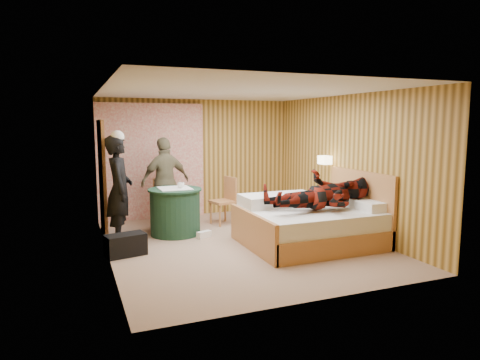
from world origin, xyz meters
name	(u,v)px	position (x,y,z in m)	size (l,w,h in m)	color
floor	(239,243)	(0.00, 0.00, 0.00)	(4.20, 5.00, 0.01)	#A1816A
ceiling	(239,91)	(0.00, 0.00, 2.50)	(4.20, 5.00, 0.01)	silver
wall_back	(197,158)	(0.00, 2.50, 1.25)	(4.20, 0.02, 2.50)	tan
wall_left	(105,174)	(-2.10, 0.00, 1.25)	(0.02, 5.00, 2.50)	tan
wall_right	(347,164)	(2.10, 0.00, 1.25)	(0.02, 5.00, 2.50)	tan
curtain	(152,162)	(-1.00, 2.43, 1.20)	(2.20, 0.08, 2.40)	#EDE8CE
doorway	(102,178)	(-2.06, 1.40, 1.02)	(0.06, 0.90, 2.05)	black
wall_lamp	(325,160)	(1.92, 0.45, 1.30)	(0.26, 0.24, 0.16)	gold
bed	(312,223)	(1.12, -0.45, 0.34)	(2.18, 1.72, 1.18)	tan
nightstand	(312,210)	(1.88, 0.79, 0.27)	(0.40, 0.55, 0.53)	tan
round_table	(175,211)	(-0.86, 0.97, 0.43)	(0.95, 0.95, 0.85)	#20472F
chair_far	(166,198)	(-0.87, 1.72, 0.54)	(0.47, 0.47, 0.93)	tan
chair_near	(226,197)	(0.27, 1.41, 0.54)	(0.51, 0.51, 0.94)	tan
duffel_bag	(126,245)	(-1.85, 0.01, 0.17)	(0.59, 0.31, 0.33)	black
sneaker_left	(188,228)	(-0.58, 1.13, 0.05)	(0.25, 0.10, 0.11)	white
sneaker_right	(204,235)	(-0.45, 0.55, 0.06)	(0.26, 0.11, 0.12)	white
woman_standing	(119,190)	(-1.84, 0.77, 0.90)	(0.66, 0.43, 1.80)	black
man_at_table	(165,181)	(-0.86, 1.77, 0.86)	(1.01, 0.42, 1.72)	#70684B
man_on_bed	(322,184)	(1.15, -0.68, 1.02)	(1.77, 0.67, 0.86)	#611209
book_lower	(314,197)	(1.88, 0.74, 0.54)	(0.17, 0.22, 0.02)	white
book_upper	(314,196)	(1.88, 0.74, 0.56)	(0.16, 0.22, 0.02)	white
cup_nightstand	(309,194)	(1.88, 0.92, 0.57)	(0.10, 0.10, 0.09)	white
cup_table	(181,185)	(-0.76, 0.92, 0.89)	(0.12, 0.12, 0.10)	white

